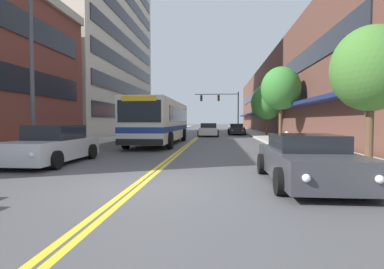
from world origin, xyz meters
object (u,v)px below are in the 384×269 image
at_px(city_bus, 161,120).
at_px(car_white_moving_lead, 209,130).
at_px(car_dark_grey_parked_right_foreground, 307,160).
at_px(street_lamp_left_near, 39,32).
at_px(car_charcoal_parked_right_mid, 236,129).
at_px(street_tree_right_mid, 281,89).
at_px(street_tree_right_near, 371,69).
at_px(traffic_signal_mast, 223,103).
at_px(car_red_parked_left_near, 167,129).
at_px(fire_hydrant, 287,139).
at_px(street_tree_right_far, 267,103).
at_px(car_silver_parked_left_mid, 53,146).

height_order(city_bus, car_white_moving_lead, city_bus).
distance_m(car_dark_grey_parked_right_foreground, street_lamp_left_near, 10.84).
relative_size(car_charcoal_parked_right_mid, street_tree_right_mid, 0.82).
bearing_deg(street_tree_right_near, car_dark_grey_parked_right_foreground, -138.36).
relative_size(traffic_signal_mast, street_tree_right_near, 1.50).
height_order(car_red_parked_left_near, fire_hydrant, car_red_parked_left_near).
xyz_separation_m(city_bus, street_tree_right_mid, (8.92, 2.42, 2.44)).
distance_m(car_white_moving_lead, street_lamp_left_near, 22.05).
height_order(car_charcoal_parked_right_mid, street_tree_right_far, street_tree_right_far).
distance_m(car_charcoal_parked_right_mid, fire_hydrant, 19.12).
xyz_separation_m(car_dark_grey_parked_right_foreground, car_charcoal_parked_right_mid, (-0.06, 28.52, 0.04)).
bearing_deg(car_red_parked_left_near, car_white_moving_lead, -44.78).
bearing_deg(car_silver_parked_left_mid, car_red_parked_left_near, 90.17).
xyz_separation_m(car_silver_parked_left_mid, car_dark_grey_parked_right_foreground, (8.62, -3.01, -0.07)).
bearing_deg(city_bus, car_white_moving_lead, 73.95).
bearing_deg(street_tree_right_mid, street_lamp_left_near, -133.72).
bearing_deg(car_dark_grey_parked_right_foreground, street_tree_right_near, 41.64).
bearing_deg(car_dark_grey_parked_right_foreground, traffic_signal_mast, 92.21).
bearing_deg(street_tree_right_mid, car_red_parked_left_near, 129.16).
bearing_deg(fire_hydrant, car_white_moving_lead, 108.52).
relative_size(street_tree_right_far, fire_hydrant, 5.90).
bearing_deg(fire_hydrant, car_red_parked_left_near, 117.30).
relative_size(car_dark_grey_parked_right_foreground, traffic_signal_mast, 0.65).
bearing_deg(street_tree_right_far, street_tree_right_mid, -91.63).
bearing_deg(car_red_parked_left_near, street_lamp_left_near, -91.27).
distance_m(city_bus, street_tree_right_far, 14.03).
relative_size(car_red_parked_left_near, street_tree_right_far, 0.95).
distance_m(street_tree_right_mid, fire_hydrant, 7.19).
height_order(street_lamp_left_near, street_tree_right_mid, street_lamp_left_near).
bearing_deg(city_bus, street_tree_right_far, 48.89).
bearing_deg(street_lamp_left_near, city_bus, 73.76).
relative_size(traffic_signal_mast, street_tree_right_mid, 1.22).
bearing_deg(street_tree_right_near, traffic_signal_mast, 96.51).
bearing_deg(fire_hydrant, street_tree_right_far, 85.44).
relative_size(car_red_parked_left_near, car_charcoal_parked_right_mid, 1.07).
bearing_deg(car_white_moving_lead, street_tree_right_far, -3.26).
relative_size(street_tree_right_mid, fire_hydrant, 6.45).
bearing_deg(traffic_signal_mast, street_tree_right_mid, -80.23).
bearing_deg(street_tree_right_far, street_lamp_left_near, -120.54).
bearing_deg(car_red_parked_left_near, traffic_signal_mast, 53.29).
distance_m(car_white_moving_lead, street_tree_right_mid, 10.78).
height_order(car_red_parked_left_near, car_dark_grey_parked_right_foreground, car_red_parked_left_near).
xyz_separation_m(traffic_signal_mast, street_tree_right_mid, (4.04, -23.43, -0.32)).
xyz_separation_m(car_white_moving_lead, traffic_signal_mast, (1.77, 15.03, 3.79)).
bearing_deg(street_tree_right_mid, street_tree_right_far, 88.37).
height_order(car_dark_grey_parked_right_foreground, car_white_moving_lead, car_white_moving_lead).
bearing_deg(city_bus, traffic_signal_mast, 79.31).
height_order(car_dark_grey_parked_right_foreground, street_tree_right_near, street_tree_right_near).
xyz_separation_m(car_red_parked_left_near, street_tree_right_mid, (11.23, -13.79, 3.48)).
relative_size(car_red_parked_left_near, street_tree_right_mid, 0.87).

